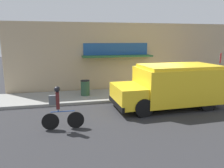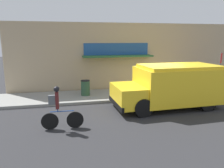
# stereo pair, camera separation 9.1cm
# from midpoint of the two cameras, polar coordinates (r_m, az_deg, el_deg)

# --- Properties ---
(ground_plane) EXTENTS (70.00, 70.00, 0.00)m
(ground_plane) POSITION_cam_midpoint_polar(r_m,az_deg,el_deg) (12.81, 11.50, -4.10)
(ground_plane) COLOR #2B2B2D
(sidewalk) EXTENTS (28.00, 2.78, 0.15)m
(sidewalk) POSITION_cam_midpoint_polar(r_m,az_deg,el_deg) (14.02, 9.21, -2.31)
(sidewalk) COLOR gray
(sidewalk) RESTS_ON ground_plane
(storefront) EXTENTS (17.40, 1.05, 4.46)m
(storefront) POSITION_cam_midpoint_polar(r_m,az_deg,el_deg) (15.08, 7.04, 7.08)
(storefront) COLOR tan
(storefront) RESTS_ON ground_plane
(school_bus) EXTENTS (5.49, 2.91, 2.16)m
(school_bus) POSITION_cam_midpoint_polar(r_m,az_deg,el_deg) (11.45, 15.05, -0.32)
(school_bus) COLOR yellow
(school_bus) RESTS_ON ground_plane
(cyclist) EXTENTS (1.62, 0.22, 1.70)m
(cyclist) POSITION_cam_midpoint_polar(r_m,az_deg,el_deg) (8.62, -13.88, -6.25)
(cyclist) COLOR black
(cyclist) RESTS_ON ground_plane
(stop_sign_post) EXTENTS (0.45, 0.45, 2.48)m
(stop_sign_post) POSITION_cam_midpoint_polar(r_m,az_deg,el_deg) (15.12, 26.13, 4.34)
(stop_sign_post) COLOR slate
(stop_sign_post) RESTS_ON sidewalk
(trash_bin) EXTENTS (0.53, 0.53, 0.90)m
(trash_bin) POSITION_cam_midpoint_polar(r_m,az_deg,el_deg) (12.98, -7.21, -0.99)
(trash_bin) COLOR #2D5138
(trash_bin) RESTS_ON sidewalk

